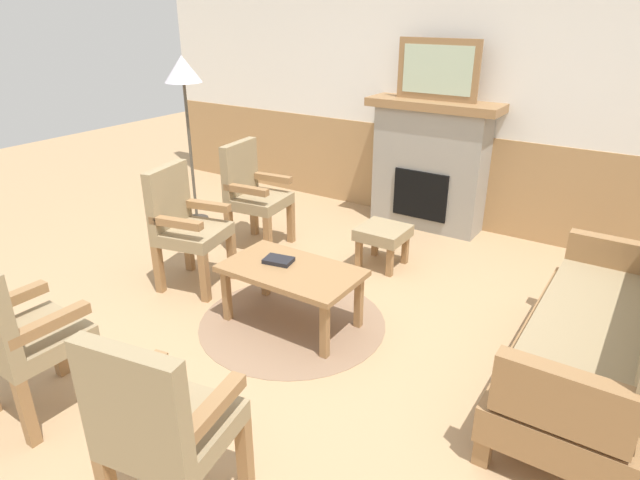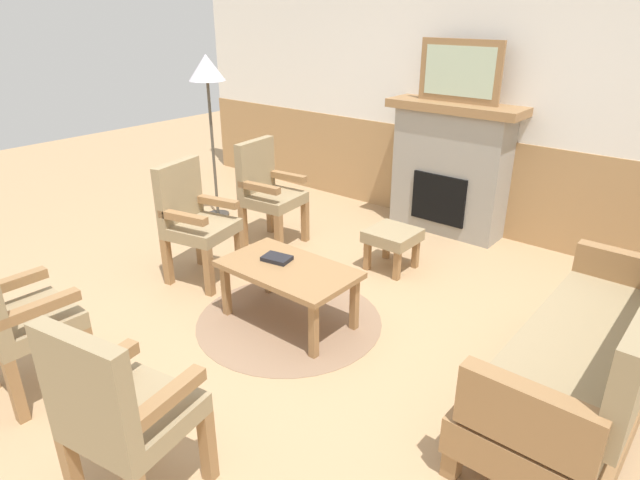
# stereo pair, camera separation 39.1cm
# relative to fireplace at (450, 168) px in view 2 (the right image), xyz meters

# --- Properties ---
(ground_plane) EXTENTS (14.00, 14.00, 0.00)m
(ground_plane) POSITION_rel_fireplace_xyz_m (0.00, -2.35, -0.65)
(ground_plane) COLOR tan
(wall_back) EXTENTS (7.20, 0.14, 2.70)m
(wall_back) POSITION_rel_fireplace_xyz_m (0.00, 0.25, 0.66)
(wall_back) COLOR white
(wall_back) RESTS_ON ground_plane
(fireplace) EXTENTS (1.30, 0.44, 1.28)m
(fireplace) POSITION_rel_fireplace_xyz_m (0.00, 0.00, 0.00)
(fireplace) COLOR gray
(fireplace) RESTS_ON ground_plane
(framed_picture) EXTENTS (0.80, 0.04, 0.56)m
(framed_picture) POSITION_rel_fireplace_xyz_m (0.00, 0.00, 0.91)
(framed_picture) COLOR olive
(framed_picture) RESTS_ON fireplace
(couch) EXTENTS (0.70, 1.80, 0.98)m
(couch) POSITION_rel_fireplace_xyz_m (1.88, -1.99, -0.26)
(couch) COLOR olive
(couch) RESTS_ON ground_plane
(coffee_table) EXTENTS (0.96, 0.56, 0.44)m
(coffee_table) POSITION_rel_fireplace_xyz_m (-0.04, -2.30, -0.27)
(coffee_table) COLOR olive
(coffee_table) RESTS_ON ground_plane
(round_rug) EXTENTS (1.34, 1.34, 0.01)m
(round_rug) POSITION_rel_fireplace_xyz_m (-0.04, -2.30, -0.65)
(round_rug) COLOR #896B51
(round_rug) RESTS_ON ground_plane
(book_on_table) EXTENTS (0.22, 0.17, 0.03)m
(book_on_table) POSITION_rel_fireplace_xyz_m (-0.17, -2.28, -0.20)
(book_on_table) COLOR black
(book_on_table) RESTS_ON coffee_table
(footstool) EXTENTS (0.40, 0.40, 0.36)m
(footstool) POSITION_rel_fireplace_xyz_m (0.06, -1.10, -0.37)
(footstool) COLOR olive
(footstool) RESTS_ON ground_plane
(armchair_near_fireplace) EXTENTS (0.57, 0.57, 0.98)m
(armchair_near_fireplace) POSITION_rel_fireplace_xyz_m (-1.10, -2.27, -0.11)
(armchair_near_fireplace) COLOR olive
(armchair_near_fireplace) RESTS_ON ground_plane
(armchair_by_window_left) EXTENTS (0.53, 0.53, 0.98)m
(armchair_by_window_left) POSITION_rel_fireplace_xyz_m (-1.17, -1.36, -0.11)
(armchair_by_window_left) COLOR olive
(armchair_by_window_left) RESTS_ON ground_plane
(armchair_front_left) EXTENTS (0.56, 0.56, 0.98)m
(armchair_front_left) POSITION_rel_fireplace_xyz_m (0.48, -3.91, -0.11)
(armchair_front_left) COLOR olive
(armchair_front_left) RESTS_ON ground_plane
(armchair_front_center) EXTENTS (0.49, 0.49, 0.98)m
(armchair_front_center) POSITION_rel_fireplace_xyz_m (-0.68, -3.86, -0.11)
(armchair_front_center) COLOR olive
(armchair_front_center) RESTS_ON ground_plane
(floor_lamp_by_chairs) EXTENTS (0.36, 0.36, 1.68)m
(floor_lamp_by_chairs) POSITION_rel_fireplace_xyz_m (-2.09, -1.22, 0.80)
(floor_lamp_by_chairs) COLOR #332D28
(floor_lamp_by_chairs) RESTS_ON ground_plane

